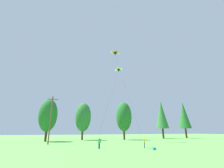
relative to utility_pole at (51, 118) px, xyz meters
The scene contains 11 objects.
treeline_tree_c 10.41m from the utility_pole, 95.24° to the left, with size 4.78×4.78×11.05m.
treeline_tree_d 16.97m from the utility_pole, 57.29° to the left, with size 4.82×4.82×11.18m.
treeline_tree_e 24.48m from the utility_pole, 27.50° to the left, with size 4.95×4.95×11.66m.
treeline_tree_f 40.78m from the utility_pole, 20.12° to the left, with size 4.56×4.56×13.46m.
treeline_tree_g 51.53m from the utility_pole, 16.56° to the left, with size 4.64×4.64×13.82m.
utility_pole is the anchor object (origin of this frame).
kite_flyer_near 13.93m from the utility_pole, 54.95° to the right, with size 0.72×0.74×1.69m.
kite_flyer_mid 19.63m from the utility_pole, 39.98° to the right, with size 0.43×0.59×1.69m.
parafoil_kite_high_lime_white 22.97m from the utility_pole, 13.59° to the left, with size 10.99×16.30×18.96m.
parafoil_kite_mid_orange 26.06m from the utility_pole, 14.46° to the left, with size 3.23×17.01×24.74m.
picnic_cooler 21.59m from the utility_pole, 45.78° to the right, with size 0.52×0.36×0.34m, color #1E70B7.
Camera 1 is at (-9.78, -0.46, 2.62)m, focal length 25.39 mm.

